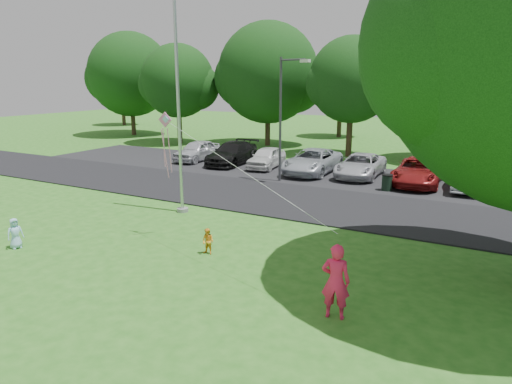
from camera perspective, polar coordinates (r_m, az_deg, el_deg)
The scene contains 13 objects.
ground at distance 14.52m, azimuth -10.10°, elevation -9.19°, with size 120.00×120.00×0.00m, color #2B6E1D.
park_road at distance 21.87m, azimuth 4.61°, elevation -1.01°, with size 60.00×6.00×0.06m, color black.
parking_strip at distance 27.79m, azimuth 10.04°, elevation 2.04°, with size 42.00×7.00×0.06m, color black.
flagpole at distance 19.53m, azimuth -9.62°, elevation 9.38°, with size 0.50×0.50×10.00m.
street_lamp at distance 25.13m, azimuth 3.56°, elevation 10.34°, with size 1.89×0.63×6.81m.
trash_can at distance 24.45m, azimuth 16.06°, elevation 1.09°, with size 0.56×0.56×0.89m.
tree_row at distance 35.28m, azimuth 17.62°, elevation 13.39°, with size 64.35×11.94×10.88m.
horizon_trees at distance 44.49m, azimuth 23.12°, elevation 11.09°, with size 77.46×7.20×7.02m.
parked_cars at distance 27.52m, azimuth 11.13°, elevation 3.44°, with size 23.12×5.66×1.47m.
woman at distance 11.27m, azimuth 9.93°, elevation -10.94°, with size 0.69×0.45×1.89m, color #F72155.
child_yellow at distance 15.21m, azimuth -6.03°, elevation -6.17°, with size 0.43×0.33×0.88m, color #FFA628.
child_blue at distance 17.65m, azimuth -27.89°, elevation -4.59°, with size 0.52×0.34×1.07m, color #A6DDFF.
kite at distance 16.10m, azimuth -10.74°, elevation 7.01°, with size 7.51×2.99×2.41m.
Camera 1 is at (8.45, -10.38, 5.64)m, focal length 32.00 mm.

